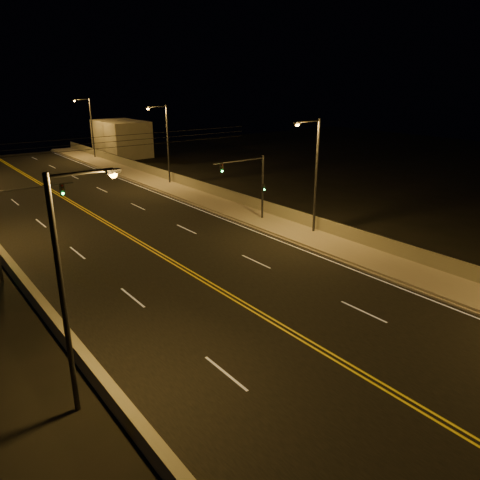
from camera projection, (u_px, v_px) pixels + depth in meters
road at (195, 275)px, 29.32m from camera, size 18.00×120.00×0.02m
sidewalk at (316, 239)px, 35.47m from camera, size 3.60×120.00×0.30m
curb at (298, 245)px, 34.43m from camera, size 0.14×120.00×0.15m
parapet_wall at (331, 227)px, 36.21m from camera, size 0.30×120.00×1.00m
jersey_barrier at (46, 311)px, 24.01m from camera, size 0.45×120.00×0.80m
distant_building_right at (121, 138)px, 73.77m from camera, size 6.00×10.00×5.45m
parapet_rail at (332, 221)px, 36.04m from camera, size 0.06×120.00×0.06m
lane_markings at (196, 276)px, 29.26m from camera, size 17.32×116.00×0.00m
streetlight_1 at (314, 170)px, 35.18m from camera, size 2.55×0.28×8.95m
streetlight_2 at (165, 140)px, 52.42m from camera, size 2.55×0.28×8.95m
streetlight_3 at (90, 124)px, 69.82m from camera, size 2.55×0.28×8.95m
streetlight_4 at (69, 281)px, 15.98m from camera, size 2.55×0.28×8.95m
traffic_signal_right at (253, 181)px, 38.80m from camera, size 5.11×0.31×5.65m
traffic_signal_left at (11, 221)px, 28.07m from camera, size 5.11×0.31×5.65m
overhead_wires at (122, 141)px, 34.03m from camera, size 22.00×0.03×0.83m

